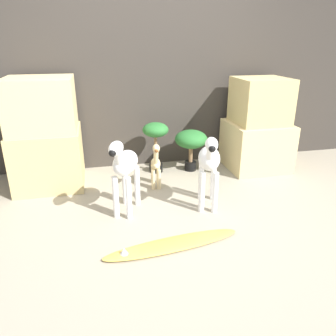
% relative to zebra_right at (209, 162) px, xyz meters
% --- Properties ---
extents(ground_plane, '(14.00, 14.00, 0.00)m').
position_rel_zebra_right_xyz_m(ground_plane, '(-0.30, -0.22, -0.46)').
color(ground_plane, '#9E937F').
extents(wall_back, '(6.40, 0.08, 2.20)m').
position_rel_zebra_right_xyz_m(wall_back, '(-0.30, 1.33, 0.64)').
color(wall_back, '#38332D').
rests_on(wall_back, ground_plane).
extents(rock_pillar_left, '(0.70, 0.69, 1.15)m').
position_rel_zebra_right_xyz_m(rock_pillar_left, '(-1.52, 0.88, 0.10)').
color(rock_pillar_left, '#D1B775').
rests_on(rock_pillar_left, ground_plane).
extents(rock_pillar_right, '(0.70, 0.69, 1.09)m').
position_rel_zebra_right_xyz_m(rock_pillar_right, '(0.92, 0.88, 0.04)').
color(rock_pillar_right, '#DBC184').
rests_on(rock_pillar_right, ground_plane).
extents(zebra_right, '(0.30, 0.53, 0.74)m').
position_rel_zebra_right_xyz_m(zebra_right, '(0.00, 0.00, 0.00)').
color(zebra_right, white).
rests_on(zebra_right, ground_plane).
extents(zebra_left, '(0.34, 0.53, 0.74)m').
position_rel_zebra_right_xyz_m(zebra_left, '(-0.77, 0.06, 0.00)').
color(zebra_left, white).
rests_on(zebra_left, ground_plane).
extents(giraffe_figurine, '(0.13, 0.37, 0.53)m').
position_rel_zebra_right_xyz_m(giraffe_figurine, '(-0.40, 0.54, -0.18)').
color(giraffe_figurine, beige).
rests_on(giraffe_figurine, ground_plane).
extents(potted_palm_front, '(0.30, 0.30, 0.61)m').
position_rel_zebra_right_xyz_m(potted_palm_front, '(-0.32, 0.99, -0.01)').
color(potted_palm_front, black).
rests_on(potted_palm_front, ground_plane).
extents(potted_palm_back, '(0.39, 0.39, 0.50)m').
position_rel_zebra_right_xyz_m(potted_palm_back, '(0.11, 0.95, -0.09)').
color(potted_palm_back, black).
rests_on(potted_palm_back, ground_plane).
extents(surfboard, '(1.13, 0.36, 0.08)m').
position_rel_zebra_right_xyz_m(surfboard, '(-0.48, -0.56, -0.44)').
color(surfboard, gold).
rests_on(surfboard, ground_plane).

